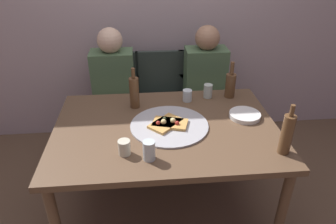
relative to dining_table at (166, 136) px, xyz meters
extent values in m
plane|color=brown|center=(0.00, 0.00, -0.67)|extent=(8.00, 8.00, 0.00)
cube|color=#B29EA3|center=(0.00, 1.21, 0.63)|extent=(6.00, 0.10, 2.60)
cube|color=brown|center=(0.00, 0.00, 0.06)|extent=(1.44, 1.01, 0.04)
cylinder|color=brown|center=(0.66, -0.44, -0.32)|extent=(0.06, 0.06, 0.70)
cylinder|color=brown|center=(-0.66, 0.44, -0.32)|extent=(0.06, 0.06, 0.70)
cylinder|color=brown|center=(0.66, 0.44, -0.32)|extent=(0.06, 0.06, 0.70)
cylinder|color=#ADADB2|center=(0.02, 0.00, 0.08)|extent=(0.51, 0.51, 0.01)
cube|color=tan|center=(0.00, 0.00, 0.10)|extent=(0.25, 0.25, 0.02)
sphere|color=#EAD184|center=(-0.02, -0.01, 0.12)|extent=(0.04, 0.04, 0.04)
sphere|color=#2D381E|center=(0.04, 0.02, 0.11)|extent=(0.02, 0.02, 0.02)
sphere|color=#B22D23|center=(-0.05, -0.02, 0.11)|extent=(0.03, 0.03, 0.03)
cube|color=tan|center=(0.03, 0.00, 0.10)|extent=(0.25, 0.19, 0.02)
sphere|color=#EAD184|center=(0.05, 0.00, 0.12)|extent=(0.04, 0.04, 0.04)
sphere|color=#2D381E|center=(-0.01, 0.03, 0.11)|extent=(0.02, 0.02, 0.02)
sphere|color=#B22D23|center=(0.07, -0.03, 0.11)|extent=(0.03, 0.03, 0.03)
cylinder|color=brown|center=(0.52, 0.38, 0.17)|extent=(0.08, 0.08, 0.18)
cylinder|color=brown|center=(0.52, 0.38, 0.30)|extent=(0.03, 0.03, 0.10)
cylinder|color=brown|center=(-0.20, 0.28, 0.19)|extent=(0.07, 0.07, 0.22)
cylinder|color=brown|center=(-0.20, 0.28, 0.33)|extent=(0.03, 0.03, 0.07)
cylinder|color=brown|center=(0.64, -0.33, 0.19)|extent=(0.07, 0.07, 0.24)
cylinder|color=brown|center=(0.64, -0.33, 0.35)|extent=(0.03, 0.03, 0.07)
cylinder|color=silver|center=(0.19, 0.34, 0.12)|extent=(0.07, 0.07, 0.09)
cylinder|color=silver|center=(-0.12, -0.33, 0.13)|extent=(0.07, 0.07, 0.12)
cylinder|color=#B7C6BC|center=(0.35, 0.38, 0.13)|extent=(0.07, 0.07, 0.10)
cylinder|color=beige|center=(-0.26, -0.27, 0.12)|extent=(0.07, 0.07, 0.09)
cylinder|color=white|center=(0.54, 0.07, 0.09)|extent=(0.21, 0.21, 0.03)
cube|color=#2D3833|center=(-0.39, 0.82, -0.22)|extent=(0.44, 0.44, 0.05)
cube|color=#2D3833|center=(-0.39, 1.02, 0.01)|extent=(0.44, 0.04, 0.45)
cylinder|color=#2D3833|center=(-0.20, 0.63, -0.45)|extent=(0.04, 0.04, 0.42)
cylinder|color=#2D3833|center=(-0.58, 0.63, -0.45)|extent=(0.04, 0.04, 0.42)
cylinder|color=#2D3833|center=(-0.20, 1.01, -0.45)|extent=(0.04, 0.04, 0.42)
cylinder|color=#2D3833|center=(-0.58, 1.01, -0.45)|extent=(0.04, 0.04, 0.42)
cube|color=#2D3833|center=(0.03, 0.82, -0.22)|extent=(0.44, 0.44, 0.05)
cube|color=#2D3833|center=(0.03, 1.02, 0.01)|extent=(0.44, 0.04, 0.45)
cylinder|color=#2D3833|center=(0.22, 0.63, -0.45)|extent=(0.04, 0.04, 0.42)
cylinder|color=#2D3833|center=(-0.16, 0.63, -0.45)|extent=(0.04, 0.04, 0.42)
cylinder|color=#2D3833|center=(0.22, 1.01, -0.45)|extent=(0.04, 0.04, 0.42)
cylinder|color=#2D3833|center=(-0.16, 1.01, -0.45)|extent=(0.04, 0.04, 0.42)
cube|color=#2D3833|center=(0.42, 0.82, -0.22)|extent=(0.44, 0.44, 0.05)
cube|color=#2D3833|center=(0.42, 1.02, 0.01)|extent=(0.44, 0.04, 0.45)
cylinder|color=#2D3833|center=(0.61, 0.63, -0.45)|extent=(0.04, 0.04, 0.42)
cylinder|color=#2D3833|center=(0.23, 0.63, -0.45)|extent=(0.04, 0.04, 0.42)
cylinder|color=#2D3833|center=(0.61, 1.01, -0.45)|extent=(0.04, 0.04, 0.42)
cylinder|color=#2D3833|center=(0.23, 1.01, -0.45)|extent=(0.04, 0.04, 0.42)
cube|color=#4C6B47|center=(-0.39, 0.84, 0.04)|extent=(0.36, 0.22, 0.52)
sphere|color=beige|center=(-0.39, 0.84, 0.40)|extent=(0.21, 0.21, 0.21)
cylinder|color=black|center=(-0.31, 0.64, -0.22)|extent=(0.12, 0.40, 0.12)
cylinder|color=black|center=(-0.47, 0.64, -0.22)|extent=(0.12, 0.40, 0.12)
cylinder|color=black|center=(-0.31, 0.44, -0.44)|extent=(0.11, 0.11, 0.45)
cylinder|color=black|center=(-0.47, 0.44, -0.44)|extent=(0.11, 0.11, 0.45)
cube|color=#4C6B47|center=(0.42, 0.84, 0.04)|extent=(0.36, 0.22, 0.52)
sphere|color=#A87A5B|center=(0.42, 0.84, 0.40)|extent=(0.21, 0.21, 0.21)
cylinder|color=black|center=(0.50, 0.64, -0.22)|extent=(0.12, 0.40, 0.12)
cylinder|color=black|center=(0.34, 0.64, -0.22)|extent=(0.12, 0.40, 0.12)
cylinder|color=black|center=(0.50, 0.44, -0.44)|extent=(0.11, 0.11, 0.45)
cylinder|color=black|center=(0.34, 0.44, -0.44)|extent=(0.11, 0.11, 0.45)
camera|label=1|loc=(-0.14, -1.70, 1.15)|focal=33.34mm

